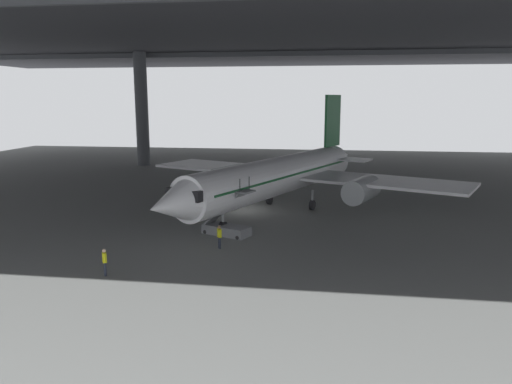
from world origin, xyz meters
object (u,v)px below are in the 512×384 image
at_px(airplane_main, 281,175).
at_px(boarding_stairs, 227,225).
at_px(crew_worker_by_stairs, 219,236).
at_px(crew_worker_near_nose, 105,260).

height_order(airplane_main, boarding_stairs, airplane_main).
xyz_separation_m(boarding_stairs, crew_worker_by_stairs, (0.18, -3.47, 0.20)).
bearing_deg(boarding_stairs, airplane_main, 69.32).
relative_size(airplane_main, boarding_stairs, 6.98).
bearing_deg(crew_worker_by_stairs, crew_worker_near_nose, -132.12).
bearing_deg(crew_worker_by_stairs, airplane_main, 75.82).
bearing_deg(airplane_main, boarding_stairs, -110.68).
height_order(boarding_stairs, crew_worker_by_stairs, boarding_stairs).
bearing_deg(crew_worker_near_nose, crew_worker_by_stairs, 47.88).
bearing_deg(crew_worker_near_nose, airplane_main, 64.89).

